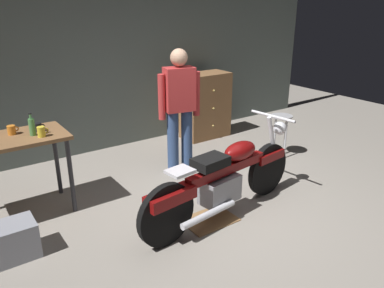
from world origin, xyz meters
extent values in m
plane|color=gray|center=(0.00, 0.00, 0.00)|extent=(12.00, 12.00, 0.00)
cube|color=#56605B|center=(0.00, 2.80, 1.55)|extent=(8.00, 0.12, 3.10)
cube|color=brown|center=(-1.91, 1.38, 0.88)|extent=(1.30, 0.64, 0.04)
cylinder|color=#2D2D33|center=(-1.32, 1.12, 0.43)|extent=(0.05, 0.05, 0.86)
cylinder|color=#2D2D33|center=(-1.32, 1.64, 0.43)|extent=(0.05, 0.05, 0.86)
cylinder|color=black|center=(0.74, 0.19, 0.32)|extent=(0.64, 0.15, 0.64)
cylinder|color=black|center=(-0.79, 0.00, 0.32)|extent=(0.64, 0.15, 0.64)
cube|color=maroon|center=(0.74, 0.19, 0.50)|extent=(0.45, 0.19, 0.10)
cube|color=maroon|center=(-0.74, 0.00, 0.50)|extent=(0.54, 0.24, 0.12)
cube|color=gray|center=(-0.07, 0.09, 0.34)|extent=(0.47, 0.29, 0.28)
cube|color=maroon|center=(0.02, 0.10, 0.55)|extent=(1.10, 0.23, 0.10)
ellipsoid|color=maroon|center=(0.22, 0.12, 0.70)|extent=(0.46, 0.27, 0.20)
cube|color=black|center=(-0.22, 0.07, 0.70)|extent=(0.39, 0.28, 0.10)
cube|color=silver|center=(-0.62, 0.02, 0.72)|extent=(0.26, 0.23, 0.03)
cylinder|color=silver|center=(0.80, 0.20, 0.65)|extent=(0.27, 0.08, 0.68)
cylinder|color=silver|center=(0.76, 0.19, 0.98)|extent=(0.11, 0.60, 0.03)
sphere|color=silver|center=(0.92, 0.21, 0.80)|extent=(0.16, 0.16, 0.16)
cylinder|color=silver|center=(-0.35, -0.09, 0.22)|extent=(0.70, 0.16, 0.07)
cylinder|color=#334B78|center=(0.32, 1.28, 0.44)|extent=(0.15, 0.15, 0.88)
cylinder|color=#334B78|center=(0.12, 1.32, 0.44)|extent=(0.15, 0.15, 0.88)
cube|color=#BF3333|center=(0.22, 1.30, 1.16)|extent=(0.42, 0.29, 0.56)
cylinder|color=#BF3333|center=(0.45, 1.25, 1.08)|extent=(0.09, 0.09, 0.58)
cylinder|color=#BF3333|center=(-0.02, 1.35, 1.08)|extent=(0.09, 0.09, 0.58)
sphere|color=tan|center=(0.22, 1.30, 1.56)|extent=(0.22, 0.22, 0.22)
cylinder|color=#B2B2B7|center=(1.77, 0.93, 0.63)|extent=(0.32, 0.32, 0.02)
cylinder|color=#B2B2B7|center=(1.88, 0.93, 0.31)|extent=(0.02, 0.02, 0.62)
cylinder|color=#B2B2B7|center=(1.77, 1.04, 0.31)|extent=(0.02, 0.02, 0.62)
cylinder|color=#B2B2B7|center=(1.66, 0.93, 0.31)|extent=(0.02, 0.02, 0.62)
cylinder|color=#B2B2B7|center=(1.77, 0.82, 0.31)|extent=(0.02, 0.02, 0.62)
cube|color=brown|center=(1.39, 2.30, 0.55)|extent=(0.80, 0.44, 1.10)
sphere|color=tan|center=(1.39, 2.07, 0.85)|extent=(0.04, 0.04, 0.04)
sphere|color=tan|center=(1.39, 2.07, 0.55)|extent=(0.04, 0.04, 0.04)
sphere|color=tan|center=(1.39, 2.07, 0.25)|extent=(0.04, 0.04, 0.04)
cube|color=olive|center=(-0.20, 0.09, 0.01)|extent=(0.56, 0.40, 0.01)
cube|color=gray|center=(-2.06, 0.63, 0.17)|extent=(0.44, 0.32, 0.34)
cylinder|color=black|center=(-1.52, 1.41, 0.95)|extent=(0.07, 0.07, 0.09)
torus|color=black|center=(-1.48, 1.41, 0.95)|extent=(0.05, 0.01, 0.05)
cylinder|color=orange|center=(-1.77, 1.48, 0.95)|extent=(0.08, 0.08, 0.10)
torus|color=orange|center=(-1.73, 1.48, 0.95)|extent=(0.05, 0.01, 0.05)
cylinder|color=yellow|center=(-1.54, 1.22, 0.95)|extent=(0.08, 0.08, 0.11)
torus|color=yellow|center=(-1.49, 1.22, 0.96)|extent=(0.06, 0.01, 0.06)
cylinder|color=#4C8C4C|center=(-1.60, 1.32, 0.99)|extent=(0.06, 0.06, 0.18)
cylinder|color=#4C8C4C|center=(-1.60, 1.32, 1.10)|extent=(0.03, 0.03, 0.05)
cylinder|color=black|center=(-1.60, 1.32, 1.14)|extent=(0.03, 0.03, 0.01)
camera|label=1|loc=(-2.38, -2.69, 2.22)|focal=35.51mm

